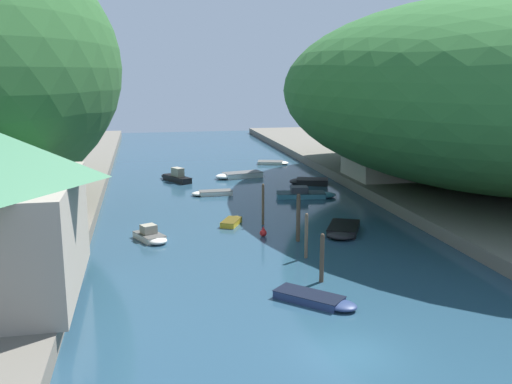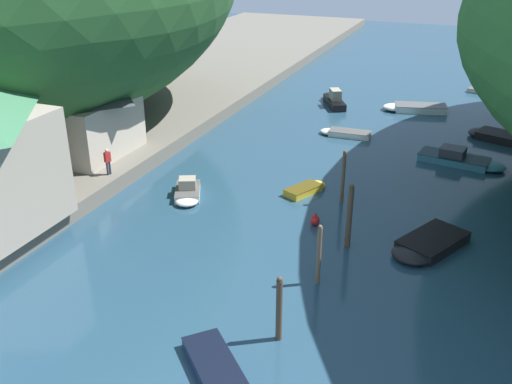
{
  "view_description": "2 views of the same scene",
  "coord_description": "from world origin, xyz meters",
  "views": [
    {
      "loc": [
        -8.45,
        -21.44,
        11.95
      ],
      "look_at": [
        -0.27,
        19.58,
        3.11
      ],
      "focal_mm": 40.0,
      "sensor_mm": 36.0,
      "label": 1
    },
    {
      "loc": [
        7.27,
        -8.61,
        14.84
      ],
      "look_at": [
        -2.29,
        15.36,
        2.86
      ],
      "focal_mm": 40.0,
      "sensor_mm": 36.0,
      "label": 2
    }
  ],
  "objects": [
    {
      "name": "boat_yellow_tender",
      "position": [
        -5.1,
        41.66,
        0.47
      ],
      "size": [
        3.5,
        5.19,
        1.57
      ],
      "rotation": [
        0.0,
        0.0,
        0.48
      ],
      "color": "black",
      "rests_on": "water_surface"
    },
    {
      "name": "boat_near_quay",
      "position": [
        0.27,
        5.51,
        0.22
      ],
      "size": [
        4.25,
        4.25,
        0.44
      ],
      "rotation": [
        0.0,
        0.0,
        3.93
      ],
      "color": "navy",
      "rests_on": "water_surface"
    },
    {
      "name": "water_surface",
      "position": [
        0.0,
        30.0,
        0.0
      ],
      "size": [
        130.0,
        130.0,
        0.0
      ],
      "primitive_type": "plane",
      "color": "#234256",
      "rests_on": "ground"
    },
    {
      "name": "boat_mid_channel",
      "position": [
        -8.14,
        18.82,
        0.33
      ],
      "size": [
        2.68,
        3.58,
        1.1
      ],
      "rotation": [
        0.0,
        0.0,
        3.58
      ],
      "color": "silver",
      "rests_on": "water_surface"
    },
    {
      "name": "boat_small_dinghy",
      "position": [
        -1.65,
        22.31,
        0.21
      ],
      "size": [
        2.31,
        3.21,
        0.43
      ],
      "rotation": [
        0.0,
        0.0,
        5.84
      ],
      "color": "gold",
      "rests_on": "water_surface"
    },
    {
      "name": "boat_moored_right",
      "position": [
        -2.08,
        33.42,
        0.22
      ],
      "size": [
        4.05,
        1.53,
        0.45
      ],
      "rotation": [
        0.0,
        0.0,
        1.61
      ],
      "color": "silver",
      "rests_on": "water_surface"
    },
    {
      "name": "left_bank",
      "position": [
        -23.41,
        30.0,
        0.49
      ],
      "size": [
        22.0,
        120.0,
        0.98
      ],
      "color": "#666056",
      "rests_on": "ground"
    },
    {
      "name": "boathouse_shed",
      "position": [
        -16.91,
        20.81,
        3.41
      ],
      "size": [
        6.07,
        6.87,
        4.73
      ],
      "color": "#B2A899",
      "rests_on": "left_bank"
    },
    {
      "name": "boat_white_cruiser",
      "position": [
        2.01,
        42.17,
        0.31
      ],
      "size": [
        5.81,
        3.17,
        0.62
      ],
      "rotation": [
        0.0,
        0.0,
        1.81
      ],
      "color": "white",
      "rests_on": "water_surface"
    },
    {
      "name": "person_on_quay",
      "position": [
        -13.98,
        11.45,
        1.96
      ],
      "size": [
        0.3,
        0.42,
        1.69
      ],
      "rotation": [
        0.0,
        0.0,
        1.79
      ],
      "color": "#282D3D",
      "rests_on": "left_bank"
    },
    {
      "name": "boat_red_skiff",
      "position": [
        8.44,
        51.14,
        0.19
      ],
      "size": [
        4.43,
        3.02,
        0.39
      ],
      "rotation": [
        0.0,
        0.0,
        4.43
      ],
      "color": "silver",
      "rests_on": "water_surface"
    },
    {
      "name": "mooring_post_second",
      "position": [
        1.73,
        12.89,
        1.52
      ],
      "size": [
        0.22,
        0.22,
        3.02
      ],
      "color": "brown",
      "rests_on": "water_surface"
    },
    {
      "name": "person_by_boathouse",
      "position": [
        -13.19,
        18.15,
        1.96
      ],
      "size": [
        0.32,
        0.43,
        1.69
      ],
      "rotation": [
        0.0,
        0.0,
        1.26
      ],
      "color": "#282D3D",
      "rests_on": "left_bank"
    },
    {
      "name": "channel_buoy_near",
      "position": [
        0.02,
        18.3,
        0.31
      ],
      "size": [
        0.53,
        0.53,
        0.79
      ],
      "color": "red",
      "rests_on": "water_surface"
    },
    {
      "name": "boat_far_upstream",
      "position": [
        8.9,
        36.92,
        0.3
      ],
      "size": [
        4.6,
        3.27,
        0.6
      ],
      "rotation": [
        0.0,
        0.0,
        1.26
      ],
      "color": "black",
      "rests_on": "water_surface"
    },
    {
      "name": "boat_cabin_cruiser",
      "position": [
        6.02,
        17.75,
        0.28
      ],
      "size": [
        3.95,
        5.12,
        0.57
      ],
      "rotation": [
        0.0,
        0.0,
        2.68
      ],
      "color": "black",
      "rests_on": "water_surface"
    },
    {
      "name": "boat_open_rowboat",
      "position": [
        6.94,
        30.63,
        0.33
      ],
      "size": [
        6.01,
        2.85,
        1.07
      ],
      "rotation": [
        0.0,
        0.0,
        4.55
      ],
      "color": "teal",
      "rests_on": "water_surface"
    },
    {
      "name": "mooring_post_middle",
      "position": [
        2.23,
        16.64,
        1.76
      ],
      "size": [
        0.29,
        0.29,
        3.5
      ],
      "color": "#4C3D2D",
      "rests_on": "water_surface"
    },
    {
      "name": "mooring_post_nearest",
      "position": [
        1.4,
        8.52,
        1.47
      ],
      "size": [
        0.26,
        0.26,
        2.92
      ],
      "color": "#4C3D2D",
      "rests_on": "water_surface"
    },
    {
      "name": "mooring_post_fourth",
      "position": [
        0.7,
        21.58,
        1.67
      ],
      "size": [
        0.21,
        0.21,
        3.32
      ],
      "color": "brown",
      "rests_on": "water_surface"
    }
  ]
}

